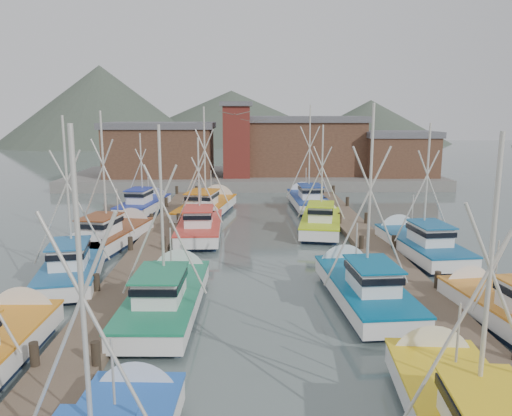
{
  "coord_description": "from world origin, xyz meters",
  "views": [
    {
      "loc": [
        -1.09,
        -24.25,
        8.57
      ],
      "look_at": [
        -0.38,
        6.76,
        2.6
      ],
      "focal_mm": 35.0,
      "sensor_mm": 36.0,
      "label": 1
    }
  ],
  "objects_px": {
    "boat_4": "(168,296)",
    "boat_12": "(208,206)",
    "boat_8": "(200,226)",
    "lookout_tower": "(237,139)"
  },
  "relations": [
    {
      "from": "lookout_tower",
      "to": "boat_8",
      "type": "xyz_separation_m",
      "value": [
        -2.23,
        -22.83,
        -4.87
      ]
    },
    {
      "from": "lookout_tower",
      "to": "boat_4",
      "type": "xyz_separation_m",
      "value": [
        -2.47,
        -36.47,
        -4.87
      ]
    },
    {
      "from": "boat_8",
      "to": "boat_12",
      "type": "distance_m",
      "value": 7.37
    },
    {
      "from": "boat_4",
      "to": "lookout_tower",
      "type": "bearing_deg",
      "value": 87.96
    },
    {
      "from": "boat_8",
      "to": "boat_12",
      "type": "relative_size",
      "value": 0.86
    },
    {
      "from": "boat_12",
      "to": "boat_4",
      "type": "bearing_deg",
      "value": -80.11
    },
    {
      "from": "boat_4",
      "to": "boat_12",
      "type": "bearing_deg",
      "value": 91.15
    },
    {
      "from": "lookout_tower",
      "to": "boat_8",
      "type": "relative_size",
      "value": 0.92
    },
    {
      "from": "boat_4",
      "to": "boat_8",
      "type": "bearing_deg",
      "value": 90.83
    },
    {
      "from": "boat_4",
      "to": "boat_12",
      "type": "relative_size",
      "value": 0.86
    }
  ]
}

